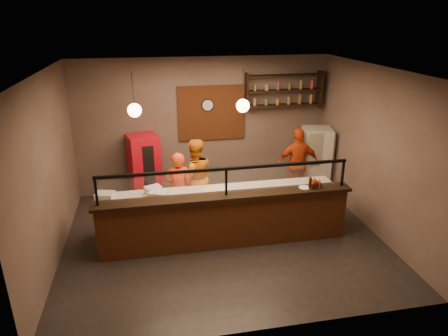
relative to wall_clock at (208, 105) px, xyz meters
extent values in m
plane|color=black|center=(-0.10, -2.46, -2.10)|extent=(6.00, 6.00, 0.00)
plane|color=#3D352F|center=(-0.10, -2.46, 1.10)|extent=(6.00, 6.00, 0.00)
plane|color=#715F52|center=(-0.10, 0.04, -0.50)|extent=(6.00, 0.00, 6.00)
plane|color=#715F52|center=(-3.10, -2.46, -0.50)|extent=(0.00, 5.00, 5.00)
plane|color=#715F52|center=(2.90, -2.46, -0.50)|extent=(0.00, 5.00, 5.00)
plane|color=#715F52|center=(-0.10, -4.96, -0.50)|extent=(6.00, 0.00, 6.00)
cube|color=brown|center=(0.10, 0.01, -0.20)|extent=(1.60, 0.04, 1.30)
cube|color=brown|center=(-0.10, -2.76, -1.60)|extent=(4.60, 0.25, 1.00)
cube|color=black|center=(-0.10, -2.76, -1.07)|extent=(4.70, 0.37, 0.06)
cube|color=gray|center=(-0.10, -2.26, -1.68)|extent=(4.60, 0.75, 0.85)
cube|color=beige|center=(-0.10, -2.26, -1.23)|extent=(4.60, 0.75, 0.05)
cube|color=white|center=(-0.10, -2.76, -0.79)|extent=(4.40, 0.02, 0.50)
cube|color=black|center=(-0.10, -2.76, -0.54)|extent=(4.50, 0.05, 0.05)
cube|color=black|center=(-2.32, -2.76, -0.79)|extent=(0.04, 0.04, 0.50)
cube|color=black|center=(-0.10, -2.76, -0.79)|extent=(0.04, 0.04, 0.50)
cube|color=black|center=(2.12, -2.76, -0.79)|extent=(0.04, 0.04, 0.50)
cube|color=black|center=(1.80, -0.14, -0.05)|extent=(1.80, 0.28, 0.04)
cube|color=black|center=(1.80, -0.14, 0.30)|extent=(1.80, 0.28, 0.04)
cube|color=black|center=(1.80, -0.14, 0.65)|extent=(1.80, 0.28, 0.04)
cube|color=black|center=(0.90, -0.14, 0.30)|extent=(0.04, 0.28, 0.85)
cube|color=black|center=(2.70, -0.14, 0.30)|extent=(0.04, 0.28, 0.85)
cylinder|color=black|center=(0.00, 0.00, 0.00)|extent=(0.30, 0.04, 0.30)
cylinder|color=black|center=(-1.60, -2.26, 0.80)|extent=(0.01, 0.01, 0.60)
sphere|color=#F9C889|center=(-1.60, -2.26, 0.45)|extent=(0.24, 0.24, 0.24)
cylinder|color=black|center=(0.30, -2.26, 0.80)|extent=(0.01, 0.01, 0.60)
sphere|color=#F9C889|center=(0.30, -2.26, 0.45)|extent=(0.24, 0.24, 0.24)
imported|color=#E73F15|center=(-0.87, -1.65, -1.33)|extent=(0.58, 0.39, 1.53)
imported|color=orange|center=(-0.50, -1.36, -1.25)|extent=(0.90, 0.75, 1.70)
imported|color=#CC3F13|center=(1.95, -0.95, -1.25)|extent=(1.02, 0.48, 1.69)
cube|color=beige|center=(2.50, -0.68, -1.30)|extent=(0.78, 0.75, 1.59)
cube|color=red|center=(-1.55, -0.31, -1.33)|extent=(0.80, 0.76, 1.54)
cylinder|color=#F3EDCE|center=(-0.18, -2.21, -1.19)|extent=(0.53, 0.53, 0.01)
cube|color=silver|center=(-2.25, -2.26, -1.12)|extent=(0.37, 0.32, 0.16)
cube|color=silver|center=(-1.38, -2.12, -1.13)|extent=(0.36, 0.33, 0.15)
cube|color=silver|center=(-1.29, -2.39, -1.12)|extent=(0.39, 0.36, 0.16)
cylinder|color=gold|center=(-1.40, -2.21, -1.17)|extent=(0.34, 0.18, 0.06)
cube|color=black|center=(1.58, -2.76, -0.99)|extent=(0.20, 0.16, 0.10)
cylinder|color=black|center=(1.47, -2.79, -0.93)|extent=(0.07, 0.07, 0.22)
cylinder|color=silver|center=(1.39, -2.74, -1.03)|extent=(0.22, 0.22, 0.01)
camera|label=1|loc=(-1.36, -9.13, 1.98)|focal=32.00mm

